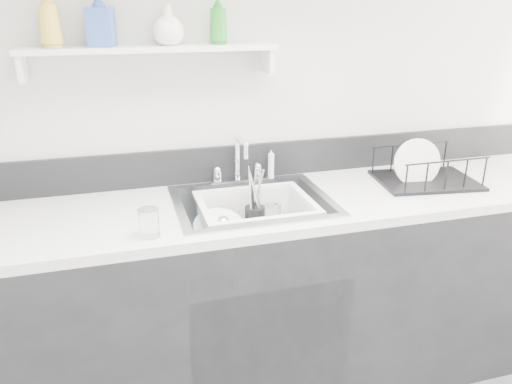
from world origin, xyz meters
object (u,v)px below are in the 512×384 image
object	(u,v)px
sink	(253,221)
wash_tub	(256,221)
dish_rack	(427,166)
counter_run	(253,297)

from	to	relation	value
sink	wash_tub	world-z (taller)	wash_tub
dish_rack	sink	bearing A→B (deg)	-171.21
counter_run	wash_tub	xyz separation A→B (m)	(0.01, -0.02, 0.38)
wash_tub	dish_rack	world-z (taller)	dish_rack
counter_run	dish_rack	bearing A→B (deg)	1.03
sink	dish_rack	world-z (taller)	dish_rack
dish_rack	wash_tub	bearing A→B (deg)	-169.58
counter_run	wash_tub	distance (m)	0.38
sink	dish_rack	distance (m)	0.84
sink	wash_tub	distance (m)	0.03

